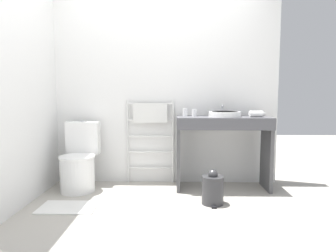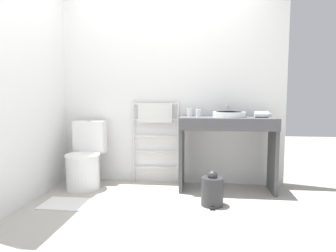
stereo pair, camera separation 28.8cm
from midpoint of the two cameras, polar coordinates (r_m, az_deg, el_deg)
ground_plane at (r=2.70m, az=-0.60°, el=-18.51°), size 12.00×12.00×0.00m
wall_back at (r=3.85m, az=2.05°, el=9.13°), size 2.92×0.12×2.67m
wall_side at (r=3.56m, az=-22.38°, el=8.97°), size 0.12×1.99×2.67m
toilet at (r=3.75m, az=-13.46°, el=-6.64°), size 0.41×0.53×0.81m
towel_radiator at (r=3.77m, az=-0.24°, el=0.59°), size 0.60×0.06×1.05m
vanity_counter at (r=3.56m, az=13.45°, el=-2.61°), size 1.09×0.47×0.87m
sink_basin at (r=3.55m, az=13.84°, el=2.19°), size 0.38×0.38×0.06m
faucet at (r=3.73m, az=13.52°, el=3.19°), size 0.02×0.10×0.13m
cup_near_wall at (r=3.65m, az=6.40°, el=2.61°), size 0.06×0.06×0.09m
cup_near_edge at (r=3.58m, az=8.10°, el=2.46°), size 0.06×0.06×0.08m
hair_dryer at (r=3.58m, az=19.68°, el=2.10°), size 0.20×0.17×0.07m
trash_bin at (r=3.15m, az=11.09°, el=-11.98°), size 0.22×0.26×0.36m
bath_mat at (r=3.28m, az=-15.79°, el=-14.13°), size 0.56×0.36×0.01m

